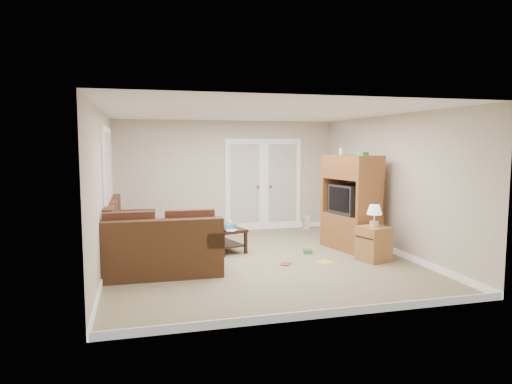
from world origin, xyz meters
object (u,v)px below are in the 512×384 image
object	(u,v)px
coffee_table	(221,237)
side_cabinet	(374,241)
tv_armoire	(351,202)
sectional_sofa	(140,243)

from	to	relation	value
coffee_table	side_cabinet	xyz separation A→B (m)	(2.36, -1.45, 0.10)
tv_armoire	side_cabinet	xyz separation A→B (m)	(-0.02, -0.90, -0.55)
coffee_table	tv_armoire	world-z (taller)	tv_armoire
tv_armoire	side_cabinet	world-z (taller)	tv_armoire
sectional_sofa	tv_armoire	bearing A→B (deg)	2.39
coffee_table	tv_armoire	bearing A→B (deg)	-30.67
sectional_sofa	coffee_table	size ratio (longest dim) A/B	2.45
tv_armoire	side_cabinet	bearing A→B (deg)	-103.87
tv_armoire	sectional_sofa	bearing A→B (deg)	168.57
sectional_sofa	coffee_table	world-z (taller)	sectional_sofa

